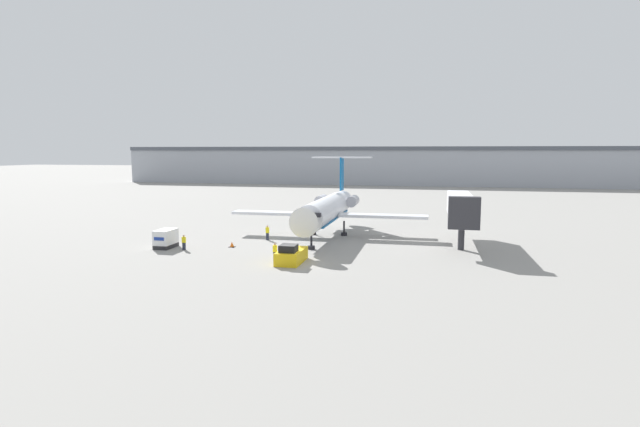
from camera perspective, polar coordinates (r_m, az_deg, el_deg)
The scene contains 10 objects.
ground_plane at distance 48.51m, azimuth -3.05°, elevation -5.80°, with size 600.00×600.00×0.00m, color gray.
terminal_building at distance 166.10m, azimuth 8.10°, elevation 5.46°, with size 180.00×16.80×12.29m.
airplane_main at distance 63.81m, azimuth 0.84°, elevation 0.54°, with size 25.39×24.54×10.03m.
pushback_tug at distance 49.06m, azimuth -3.31°, elevation -4.77°, with size 2.25×4.63×1.95m.
luggage_cart at distance 58.90m, azimuth -17.22°, elevation -2.77°, with size 1.70×2.88×2.08m.
worker_near_tug at distance 49.89m, azimuth -5.17°, elevation -4.32°, with size 0.40×0.26×1.82m.
worker_by_wing at distance 61.53m, azimuth -6.03°, elevation -2.14°, with size 0.40×0.26×1.83m.
worker_on_apron at distance 57.16m, azimuth -15.29°, elevation -3.16°, with size 0.40×0.24×1.69m.
traffic_cone_left at distance 57.74m, azimuth -10.03°, elevation -3.51°, with size 0.67×0.67×0.60m.
jet_bridge at distance 59.78m, azimuth 15.77°, elevation 0.73°, with size 3.20×14.27×6.19m.
Camera 1 is at (12.68, -45.54, 10.86)m, focal length 28.00 mm.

